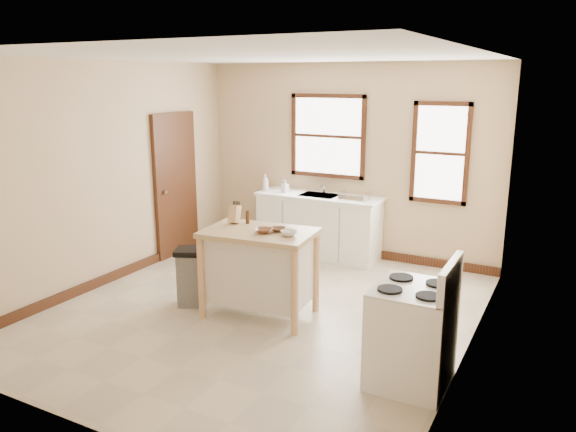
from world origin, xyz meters
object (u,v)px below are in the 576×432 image
Objects in this scene: bowl_a at (264,231)px; kitchen_island at (260,273)px; dish_rack at (355,196)px; knife_block at (235,215)px; pepper_grinder at (248,217)px; gas_stove at (412,321)px; trash_bin at (192,277)px; bowl_c at (289,233)px; soap_bottle_b at (285,186)px; soap_bottle_a at (265,183)px; bowl_b at (278,230)px.

kitchen_island is at bearing 151.94° from bowl_a.
knife_block is at bearing -96.58° from dish_rack.
knife_block is 1.07× the size of bowl_a.
gas_stove reaches higher than pepper_grinder.
kitchen_island reaches higher than trash_bin.
gas_stove is at bearing -20.96° from pepper_grinder.
knife_block reaches higher than dish_rack.
bowl_a is 1.08× the size of bowl_c.
soap_bottle_a is at bearing -154.33° from soap_bottle_b.
dish_rack is at bearing 86.30° from bowl_a.
bowl_b is at bearing -80.32° from dish_rack.
bowl_b is at bearing 151.04° from bowl_c.
bowl_c is 1.68m from gas_stove.
soap_bottle_b is 0.16× the size of gas_stove.
dish_rack is 2.14× the size of bowl_a.
knife_block reaches higher than bowl_a.
dish_rack is 2.26m from bowl_c.
knife_block reaches higher than bowl_c.
knife_block reaches higher than soap_bottle_b.
trash_bin is at bearing -149.72° from pepper_grinder.
trash_bin is at bearing -103.80° from dish_rack.
knife_block is (0.46, -2.07, 0.06)m from soap_bottle_b.
soap_bottle_b is at bearing 119.00° from bowl_c.
bowl_c is at bearing -11.80° from knife_block.
dish_rack is (1.42, 0.05, -0.08)m from soap_bottle_a.
knife_block reaches higher than gas_stove.
bowl_b is 1.24m from trash_bin.
bowl_a is 0.16m from bowl_b.
bowl_b reaches higher than trash_bin.
gas_stove reaches higher than kitchen_island.
pepper_grinder is at bearing 159.04° from gas_stove.
bowl_c reaches higher than kitchen_island.
kitchen_island is at bearing -19.11° from knife_block.
bowl_b is 0.15× the size of gas_stove.
dish_rack is at bearing 73.60° from knife_block.
bowl_c is 0.25× the size of trash_bin.
trash_bin is (-0.43, -0.28, -0.73)m from knife_block.
dish_rack reaches higher than bowl_b.
soap_bottle_b is at bearing -168.87° from dish_rack.
soap_bottle_b is 2.10m from pepper_grinder.
bowl_b is 0.95× the size of bowl_c.
bowl_b is (0.61, -0.08, -0.08)m from knife_block.
bowl_c is at bearing -19.44° from pepper_grinder.
soap_bottle_a is at bearing 137.58° from gas_stove.
bowl_a is (1.27, -2.23, -0.05)m from soap_bottle_a.
gas_stove is (1.68, -0.70, -0.42)m from bowl_b.
bowl_c is at bearing -19.89° from trash_bin.
bowl_a is 1.13× the size of bowl_b.
bowl_c is (1.56, -2.21, -0.04)m from soap_bottle_a.
knife_block reaches higher than trash_bin.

